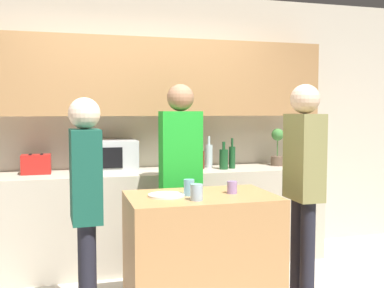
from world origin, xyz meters
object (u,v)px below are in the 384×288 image
object	(u,v)px
toaster	(36,164)
bottle_2	(209,155)
potted_plant	(277,147)
person_left	(86,196)
microwave	(109,156)
bottle_1	(200,159)
bottle_0	(193,161)
cup_2	(197,192)
bottle_3	(224,159)
bottle_4	(232,157)
person_right	(304,175)
cup_0	(189,187)
person_center	(181,166)
cup_1	(232,187)
plate_on_island	(166,195)

from	to	relation	value
toaster	bottle_2	bearing A→B (deg)	1.30
potted_plant	person_left	distance (m)	2.43
microwave	bottle_1	distance (m)	0.90
bottle_0	cup_2	world-z (taller)	bottle_0
bottle_3	person_left	distance (m)	1.82
bottle_4	person_right	bearing A→B (deg)	-83.81
cup_0	bottle_2	bearing A→B (deg)	66.83
bottle_4	person_center	xyz separation A→B (m)	(-0.68, -0.59, -0.00)
person_left	cup_0	bearing A→B (deg)	90.32
cup_1	bottle_3	bearing A→B (deg)	73.56
microwave	toaster	xyz separation A→B (m)	(-0.66, 0.00, -0.06)
toaster	cup_1	world-z (taller)	toaster
bottle_3	cup_2	xyz separation A→B (m)	(-0.66, -1.32, -0.07)
bottle_2	person_left	bearing A→B (deg)	-133.48
potted_plant	plate_on_island	bearing A→B (deg)	-139.59
toaster	person_right	size ratio (longest dim) A/B	0.15
plate_on_island	person_center	bearing A→B (deg)	66.82
bottle_3	cup_0	size ratio (longest dim) A/B	2.34
microwave	cup_0	distance (m)	1.36
microwave	cup_2	bearing A→B (deg)	-72.59
bottle_3	cup_1	size ratio (longest dim) A/B	3.05
cup_0	plate_on_island	bearing A→B (deg)	172.36
bottle_0	person_right	world-z (taller)	person_right
bottle_2	person_left	xyz separation A→B (m)	(-1.28, -1.35, -0.10)
bottle_3	cup_2	size ratio (longest dim) A/B	2.46
bottle_1	cup_2	size ratio (longest dim) A/B	2.24
cup_1	person_left	bearing A→B (deg)	-178.01
cup_1	person_center	bearing A→B (deg)	111.83
cup_1	person_left	world-z (taller)	person_left
microwave	plate_on_island	xyz separation A→B (m)	(0.29, -1.26, -0.17)
toaster	plate_on_island	bearing A→B (deg)	-52.84
potted_plant	bottle_4	world-z (taller)	potted_plant
bottle_3	person_center	xyz separation A→B (m)	(-0.58, -0.55, 0.01)
bottle_4	cup_1	bearing A→B (deg)	-110.43
cup_0	person_center	xyz separation A→B (m)	(0.09, 0.60, 0.08)
bottle_1	cup_0	size ratio (longest dim) A/B	2.13
bottle_4	person_left	world-z (taller)	person_left
person_left	person_center	world-z (taller)	person_center
potted_plant	person_right	distance (m)	1.36
bottle_2	person_center	size ratio (longest dim) A/B	0.19
bottle_0	cup_2	distance (m)	1.39
bottle_4	person_center	bearing A→B (deg)	-139.30
toaster	bottle_2	world-z (taller)	bottle_2
toaster	potted_plant	distance (m)	2.43
bottle_0	bottle_3	xyz separation A→B (m)	(0.31, -0.02, 0.01)
bottle_4	person_right	world-z (taller)	person_right
cup_0	person_left	xyz separation A→B (m)	(-0.72, -0.04, -0.02)
bottle_0	bottle_4	xyz separation A→B (m)	(0.42, 0.03, 0.03)
microwave	cup_2	xyz separation A→B (m)	(0.46, -1.46, -0.12)
bottle_1	person_left	world-z (taller)	person_left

